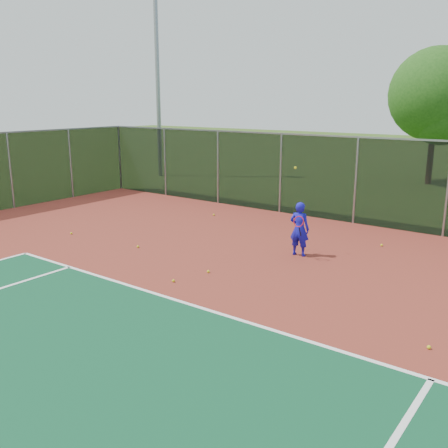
% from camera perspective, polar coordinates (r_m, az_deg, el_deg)
% --- Properties ---
extents(ground, '(120.00, 120.00, 0.00)m').
position_cam_1_polar(ground, '(7.09, -1.58, -22.65)').
color(ground, '#2F5016').
rests_on(ground, ground).
extents(court_apron, '(30.00, 20.00, 0.02)m').
position_cam_1_polar(court_apron, '(8.48, 7.13, -15.96)').
color(court_apron, maroon).
rests_on(court_apron, ground).
extents(fence_back, '(30.00, 0.06, 3.03)m').
position_cam_1_polar(fence_back, '(17.04, 24.21, 3.73)').
color(fence_back, black).
rests_on(fence_back, court_apron).
extents(tennis_player, '(0.60, 0.62, 2.46)m').
position_cam_1_polar(tennis_player, '(13.91, 8.62, -0.55)').
color(tennis_player, '#1513B4').
rests_on(tennis_player, court_apron).
extents(practice_ball_0, '(0.07, 0.07, 0.07)m').
position_cam_1_polar(practice_ball_0, '(15.52, 17.57, -2.31)').
color(practice_ball_0, '#D0D018').
rests_on(practice_ball_0, court_apron).
extents(practice_ball_2, '(0.07, 0.07, 0.07)m').
position_cam_1_polar(practice_ball_2, '(9.61, 22.38, -12.89)').
color(practice_ball_2, '#D0D018').
rests_on(practice_ball_2, court_apron).
extents(practice_ball_3, '(0.07, 0.07, 0.07)m').
position_cam_1_polar(practice_ball_3, '(18.71, -1.17, 1.06)').
color(practice_ball_3, '#D0D018').
rests_on(practice_ball_3, court_apron).
extents(practice_ball_4, '(0.07, 0.07, 0.07)m').
position_cam_1_polar(practice_ball_4, '(12.00, -5.80, -6.47)').
color(practice_ball_4, '#D0D018').
rests_on(practice_ball_4, court_apron).
extents(practice_ball_5, '(0.07, 0.07, 0.07)m').
position_cam_1_polar(practice_ball_5, '(16.85, -17.05, -1.02)').
color(practice_ball_5, '#D0D018').
rests_on(practice_ball_5, court_apron).
extents(practice_ball_7, '(0.07, 0.07, 0.07)m').
position_cam_1_polar(practice_ball_7, '(14.87, -9.82, -2.56)').
color(practice_ball_7, '#D0D018').
rests_on(practice_ball_7, court_apron).
extents(practice_ball_8, '(0.07, 0.07, 0.07)m').
position_cam_1_polar(practice_ball_8, '(12.57, -1.81, -5.44)').
color(practice_ball_8, '#D0D018').
rests_on(practice_ball_8, court_apron).
extents(floodlight_nw, '(0.90, 0.40, 12.08)m').
position_cam_1_polar(floodlight_nw, '(29.03, -7.69, 18.94)').
color(floodlight_nw, gray).
rests_on(floodlight_nw, ground).
extents(tree_back_left, '(4.67, 4.67, 6.86)m').
position_cam_1_polar(tree_back_left, '(27.70, 23.25, 13.01)').
color(tree_back_left, '#341E13').
rests_on(tree_back_left, ground).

